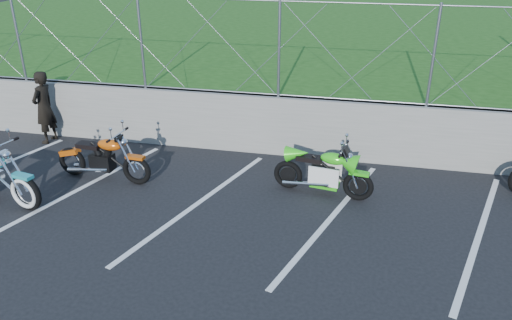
# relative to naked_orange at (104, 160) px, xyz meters

# --- Properties ---
(ground) EXTENTS (90.00, 90.00, 0.00)m
(ground) POSITION_rel_naked_orange_xyz_m (2.08, -1.50, -0.43)
(ground) COLOR black
(ground) RESTS_ON ground
(retaining_wall) EXTENTS (30.00, 0.22, 1.30)m
(retaining_wall) POSITION_rel_naked_orange_xyz_m (2.08, 2.00, 0.22)
(retaining_wall) COLOR slate
(retaining_wall) RESTS_ON ground
(grass_field) EXTENTS (30.00, 20.00, 1.30)m
(grass_field) POSITION_rel_naked_orange_xyz_m (2.08, 12.00, 0.22)
(grass_field) COLOR #1E4A13
(grass_field) RESTS_ON ground
(chain_link_fence) EXTENTS (28.00, 0.03, 2.00)m
(chain_link_fence) POSITION_rel_naked_orange_xyz_m (2.08, 2.00, 1.87)
(chain_link_fence) COLOR gray
(chain_link_fence) RESTS_ON retaining_wall
(parking_lines) EXTENTS (18.29, 4.31, 0.01)m
(parking_lines) POSITION_rel_naked_orange_xyz_m (3.28, -0.50, -0.43)
(parking_lines) COLOR silver
(parking_lines) RESTS_ON ground
(naked_orange) EXTENTS (2.03, 0.69, 1.01)m
(naked_orange) POSITION_rel_naked_orange_xyz_m (0.00, 0.00, 0.00)
(naked_orange) COLOR black
(naked_orange) RESTS_ON ground
(sportbike_green) EXTENTS (1.89, 0.67, 0.98)m
(sportbike_green) POSITION_rel_naked_orange_xyz_m (4.25, 0.32, -0.01)
(sportbike_green) COLOR black
(sportbike_green) RESTS_ON ground
(person_standing) EXTENTS (0.44, 0.64, 1.67)m
(person_standing) POSITION_rel_naked_orange_xyz_m (-2.25, 1.54, 0.40)
(person_standing) COLOR black
(person_standing) RESTS_ON ground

